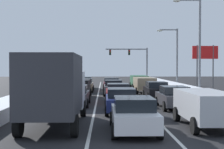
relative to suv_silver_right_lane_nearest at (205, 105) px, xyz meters
The scene contains 24 objects.
ground_plane 13.52m from the suv_silver_right_lane_nearest, 105.65° to the left, with size 130.41×130.41×0.00m, color black.
lane_stripe_between_right_lane_and_center_lane 18.13m from the suv_silver_right_lane_nearest, 96.14° to the left, with size 0.14×55.17×0.01m, color silver.
lane_stripe_between_center_lane_and_left_lane 18.80m from the suv_silver_right_lane_nearest, 106.52° to the left, with size 0.14×55.17×0.01m, color silver.
snow_bank_right_shoulder 18.32m from the suv_silver_right_lane_nearest, 79.42° to the left, with size 1.98×55.17×0.88m, color white.
snow_bank_left_shoulder 20.92m from the suv_silver_right_lane_nearest, 120.59° to the left, with size 2.07×55.17×0.75m, color white.
suv_silver_right_lane_nearest is the anchor object (origin of this frame).
sedan_charcoal_right_lane_second 6.88m from the suv_silver_right_lane_nearest, 89.95° to the left, with size 2.00×4.50×1.51m.
sedan_black_right_lane_third 13.64m from the suv_silver_right_lane_nearest, 90.46° to the left, with size 2.00×4.50×1.51m.
suv_tan_right_lane_fourth 19.72m from the suv_silver_right_lane_nearest, 91.21° to the left, with size 2.16×4.90×1.67m.
suv_green_right_lane_fifth 26.84m from the suv_silver_right_lane_nearest, 90.45° to the left, with size 2.16×4.90×1.67m.
sedan_white_center_lane_nearest 3.61m from the suv_silver_right_lane_nearest, 163.41° to the right, with size 2.00×4.50×1.51m.
sedan_navy_center_lane_second 6.13m from the suv_silver_right_lane_nearest, 127.05° to the left, with size 2.00×4.50×1.51m.
sedan_red_center_lane_third 11.08m from the suv_silver_right_lane_nearest, 109.14° to the left, with size 2.00×4.50×1.51m.
sedan_gray_center_lane_fourth 17.60m from the suv_silver_right_lane_nearest, 102.50° to the left, with size 2.00×4.50×1.51m.
sedan_maroon_center_lane_fifth 23.52m from the suv_silver_right_lane_nearest, 99.46° to the left, with size 2.00×4.50×1.51m.
box_truck_left_lane_nearest 7.10m from the suv_silver_right_lane_nearest, behind, with size 2.53×7.20×3.36m.
sedan_charcoal_left_lane_second 10.93m from the suv_silver_right_lane_nearest, 128.45° to the left, with size 2.00×4.50×1.51m.
suv_black_left_lane_third 16.12m from the suv_silver_right_lane_nearest, 115.83° to the left, with size 2.16×4.90×1.67m.
sedan_tan_left_lane_fourth 22.60m from the suv_silver_right_lane_nearest, 107.81° to the left, with size 2.00×4.50×1.51m.
sedan_green_left_lane_fifth 28.05m from the suv_silver_right_lane_nearest, 104.93° to the left, with size 2.00×4.50×1.51m.
traffic_light_gantry 43.21m from the suv_silver_right_lane_nearest, 89.16° to the left, with size 7.54×0.47×6.20m.
street_lamp_right_mid 16.60m from the suv_silver_right_lane_nearest, 75.61° to the left, with size 2.66×0.36×9.26m.
street_lamp_right_far 26.08m from the suv_silver_right_lane_nearest, 81.01° to the left, with size 2.66×0.36×7.59m.
roadside_sign_right 26.33m from the suv_silver_right_lane_nearest, 72.68° to the left, with size 3.20×0.16×5.50m.
Camera 1 is at (-1.09, -7.98, 2.83)m, focal length 52.29 mm.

